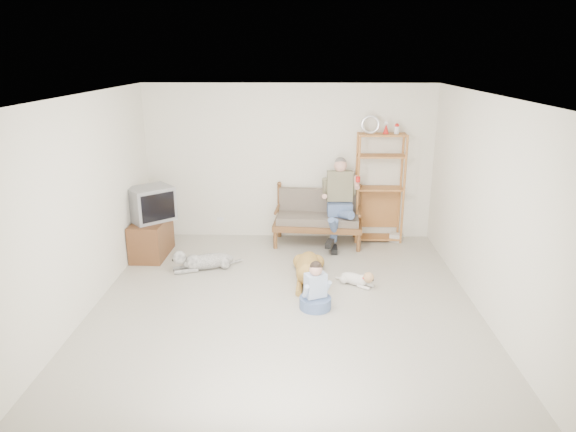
{
  "coord_description": "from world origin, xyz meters",
  "views": [
    {
      "loc": [
        0.19,
        -6.06,
        3.16
      ],
      "look_at": [
        0.02,
        1.0,
        0.92
      ],
      "focal_mm": 32.0,
      "sensor_mm": 36.0,
      "label": 1
    }
  ],
  "objects_px": {
    "etagere": "(380,187)",
    "golden_retriever": "(308,269)",
    "loveseat": "(318,216)",
    "tv_stand": "(151,238)"
  },
  "relations": [
    {
      "from": "etagere",
      "to": "golden_retriever",
      "type": "relative_size",
      "value": 1.52
    },
    {
      "from": "loveseat",
      "to": "tv_stand",
      "type": "xyz_separation_m",
      "value": [
        -2.73,
        -0.68,
        -0.19
      ]
    },
    {
      "from": "loveseat",
      "to": "tv_stand",
      "type": "distance_m",
      "value": 2.82
    },
    {
      "from": "etagere",
      "to": "golden_retriever",
      "type": "distance_m",
      "value": 2.28
    },
    {
      "from": "tv_stand",
      "to": "etagere",
      "type": "bearing_deg",
      "value": 13.84
    },
    {
      "from": "loveseat",
      "to": "golden_retriever",
      "type": "xyz_separation_m",
      "value": [
        -0.19,
        -1.58,
        -0.31
      ]
    },
    {
      "from": "tv_stand",
      "to": "golden_retriever",
      "type": "bearing_deg",
      "value": -18.11
    },
    {
      "from": "loveseat",
      "to": "golden_retriever",
      "type": "distance_m",
      "value": 1.62
    },
    {
      "from": "loveseat",
      "to": "tv_stand",
      "type": "height_order",
      "value": "loveseat"
    },
    {
      "from": "loveseat",
      "to": "golden_retriever",
      "type": "bearing_deg",
      "value": -92.28
    }
  ]
}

